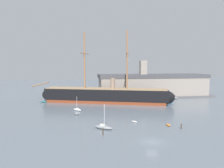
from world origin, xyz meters
TOP-DOWN VIEW (x-y plane):
  - ground_plane at (0.00, 0.00)m, footprint 400.00×400.00m
  - tall_ship at (-3.88, 48.06)m, footprint 59.95×24.39m
  - sailboat_foreground_left at (-8.92, 10.48)m, footprint 4.79×4.03m
  - dinghy_foreground_right at (8.22, 10.94)m, footprint 1.00×1.99m
  - dinghy_near_centre at (0.24, 15.52)m, footprint 1.70×2.01m
  - dinghy_mid_left at (-15.63, 27.62)m, footprint 1.48×2.66m
  - sailboat_alongside_bow at (-15.55, 33.58)m, footprint 3.34×3.67m
  - sailboat_alongside_stern at (20.29, 39.49)m, footprint 5.46×2.89m
  - dinghy_far_left at (-29.87, 52.63)m, footprint 2.85×1.65m
  - motorboat_far_right at (28.83, 53.94)m, footprint 4.61×4.84m
  - dinghy_distant_centre at (2.44, 65.55)m, footprint 2.56×2.56m
  - mooring_piling_nearest at (10.25, 7.78)m, footprint 0.26×0.26m
  - mooring_piling_left_pair at (-9.57, 5.78)m, footprint 0.25×0.25m
  - dockside_warehouse_right at (22.07, 63.70)m, footprint 59.12×17.56m
  - seagull_in_flight at (-0.85, 18.13)m, footprint 1.07×0.60m

SIDE VIEW (x-z plane):
  - ground_plane at x=0.00m, z-range 0.00..0.00m
  - dinghy_near_centre at x=0.24m, z-range 0.00..0.44m
  - dinghy_foreground_right at x=8.22m, z-range 0.00..0.46m
  - dinghy_mid_left at x=-15.63m, z-range 0.00..0.60m
  - dinghy_distant_centre at x=2.44m, z-range 0.00..0.60m
  - dinghy_far_left at x=-29.87m, z-range 0.00..0.63m
  - sailboat_alongside_bow at x=-15.55m, z-range -2.07..2.91m
  - sailboat_foreground_left at x=-8.92m, z-range -2.63..3.69m
  - sailboat_alongside_stern at x=20.29m, z-range -2.84..3.98m
  - mooring_piling_nearest at x=10.25m, z-range 0.00..1.31m
  - motorboat_far_right at x=28.83m, z-range -0.29..1.69m
  - mooring_piling_left_pair at x=-9.57m, z-range 0.00..1.77m
  - tall_ship at x=-3.88m, z-range -11.71..18.11m
  - dockside_warehouse_right at x=22.07m, z-range -3.46..14.72m
  - seagull_in_flight at x=-0.85m, z-range 17.20..17.33m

